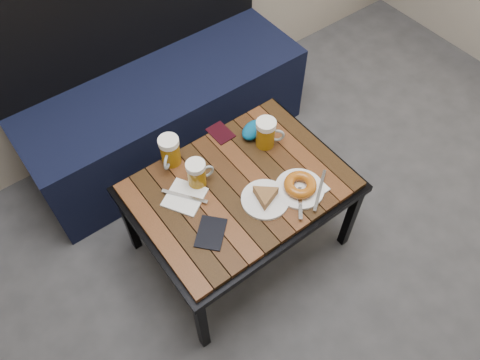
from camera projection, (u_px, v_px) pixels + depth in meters
bench at (163, 106)px, 2.34m from camera, size 1.40×0.50×0.95m
cafe_table at (240, 191)px, 1.84m from camera, size 0.84×0.62×0.47m
beer_mug_left at (170, 151)px, 1.82m from camera, size 0.12×0.11×0.13m
beer_mug_centre at (197, 174)px, 1.76m from camera, size 0.11×0.08×0.12m
beer_mug_right at (266, 133)px, 1.88m from camera, size 0.12×0.11×0.13m
plate_pie at (265, 197)px, 1.75m from camera, size 0.18×0.18×0.05m
plate_bagel at (300, 187)px, 1.78m from camera, size 0.23×0.21×0.05m
napkin_left at (185, 197)px, 1.77m from camera, size 0.19×0.19×0.01m
napkin_right at (311, 188)px, 1.79m from camera, size 0.11×0.10×0.01m
passport_navy at (211, 233)px, 1.68m from camera, size 0.16×0.16×0.01m
passport_burgundy at (221, 133)px, 1.96m from camera, size 0.08×0.11×0.01m
knit_pouch at (253, 130)px, 1.94m from camera, size 0.14×0.11×0.05m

